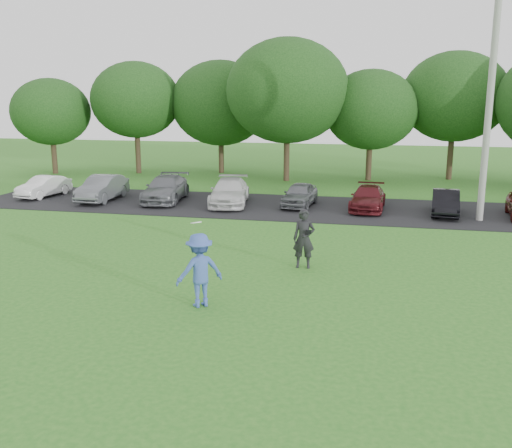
% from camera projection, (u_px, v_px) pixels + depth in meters
% --- Properties ---
extents(ground, '(100.00, 100.00, 0.00)m').
position_uv_depth(ground, '(227.00, 302.00, 14.67)').
color(ground, '#276C1F').
rests_on(ground, ground).
extents(parking_lot, '(32.00, 6.50, 0.03)m').
position_uv_depth(parking_lot, '(299.00, 207.00, 27.05)').
color(parking_lot, black).
rests_on(parking_lot, ground).
extents(utility_pole, '(0.28, 0.28, 10.20)m').
position_uv_depth(utility_pole, '(490.00, 98.00, 23.12)').
color(utility_pole, '#9D9D98').
rests_on(utility_pole, ground).
extents(frisbee_player, '(1.39, 1.29, 2.21)m').
position_uv_depth(frisbee_player, '(200.00, 270.00, 14.24)').
color(frisbee_player, '#3E5AAF').
rests_on(frisbee_player, ground).
extents(camera_bystander, '(0.69, 0.47, 1.83)m').
position_uv_depth(camera_bystander, '(304.00, 239.00, 17.45)').
color(camera_bystander, black).
rests_on(camera_bystander, ground).
extents(parked_cars, '(28.49, 4.71, 1.24)m').
position_uv_depth(parked_cars, '(293.00, 195.00, 26.91)').
color(parked_cars, white).
rests_on(parked_cars, parking_lot).
extents(tree_row, '(42.39, 9.85, 8.64)m').
position_uv_depth(tree_row, '(347.00, 100.00, 34.97)').
color(tree_row, '#38281C').
rests_on(tree_row, ground).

